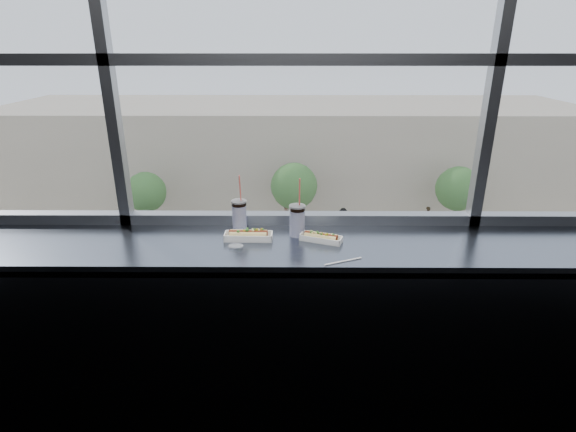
{
  "coord_description": "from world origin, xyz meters",
  "views": [
    {
      "loc": [
        -0.05,
        -0.92,
        2.08
      ],
      "look_at": [
        -0.07,
        1.23,
        1.25
      ],
      "focal_mm": 28.0,
      "sensor_mm": 36.0,
      "label": 1
    }
  ],
  "objects_px": {
    "loose_straw": "(343,261)",
    "pedestrian_a": "(200,221)",
    "car_near_c": "(324,312)",
    "pedestrian_c": "(343,216)",
    "pedestrian_d": "(427,216)",
    "car_far_a": "(165,240)",
    "tree_center": "(294,186)",
    "hotdog_tray_right": "(321,237)",
    "tree_right": "(458,189)",
    "pedestrian_b": "(286,215)",
    "wrapper": "(236,246)",
    "car_far_b": "(347,242)",
    "hotdog_tray_left": "(248,235)",
    "soda_cup_left": "(239,213)",
    "soda_cup_right": "(297,219)",
    "tree_left": "(146,192)",
    "car_near_d": "(463,311)",
    "car_near_b": "(155,308)"
  },
  "relations": [
    {
      "from": "loose_straw",
      "to": "pedestrian_a",
      "type": "distance_m",
      "value": 30.86
    },
    {
      "from": "car_near_c",
      "to": "pedestrian_c",
      "type": "xyz_separation_m",
      "value": [
        2.25,
        12.61,
        0.04
      ]
    },
    {
      "from": "pedestrian_d",
      "to": "car_far_a",
      "type": "bearing_deg",
      "value": 14.03
    },
    {
      "from": "tree_center",
      "to": "hotdog_tray_right",
      "type": "bearing_deg",
      "value": -90.12
    },
    {
      "from": "tree_right",
      "to": "pedestrian_b",
      "type": "bearing_deg",
      "value": 177.77
    },
    {
      "from": "loose_straw",
      "to": "car_far_a",
      "type": "xyz_separation_m",
      "value": [
        -8.38,
        24.5,
        -10.97
      ]
    },
    {
      "from": "wrapper",
      "to": "car_near_c",
      "type": "relative_size",
      "value": 0.02
    },
    {
      "from": "car_far_b",
      "to": "pedestrian_a",
      "type": "xyz_separation_m",
      "value": [
        -10.2,
        3.51,
        0.06
      ]
    },
    {
      "from": "loose_straw",
      "to": "tree_right",
      "type": "xyz_separation_m",
      "value": [
        11.62,
        28.49,
        -8.74
      ]
    },
    {
      "from": "loose_straw",
      "to": "hotdog_tray_left",
      "type": "bearing_deg",
      "value": 128.93
    },
    {
      "from": "pedestrian_c",
      "to": "tree_center",
      "type": "relative_size",
      "value": 0.37
    },
    {
      "from": "loose_straw",
      "to": "soda_cup_left",
      "type": "bearing_deg",
      "value": 120.45
    },
    {
      "from": "tree_right",
      "to": "soda_cup_right",
      "type": "bearing_deg",
      "value": -112.78
    },
    {
      "from": "loose_straw",
      "to": "soda_cup_right",
      "type": "bearing_deg",
      "value": 101.68
    },
    {
      "from": "soda_cup_left",
      "to": "pedestrian_a",
      "type": "xyz_separation_m",
      "value": [
        -6.29,
        27.6,
        -11.13
      ]
    },
    {
      "from": "soda_cup_left",
      "to": "loose_straw",
      "type": "distance_m",
      "value": 0.68
    },
    {
      "from": "tree_left",
      "to": "car_far_a",
      "type": "bearing_deg",
      "value": -60.69
    },
    {
      "from": "tree_center",
      "to": "pedestrian_c",
      "type": "bearing_deg",
      "value": 9.51
    },
    {
      "from": "car_far_b",
      "to": "pedestrian_d",
      "type": "relative_size",
      "value": 2.67
    },
    {
      "from": "soda_cup_left",
      "to": "car_far_b",
      "type": "xyz_separation_m",
      "value": [
        3.91,
        24.09,
        -11.18
      ]
    },
    {
      "from": "car_near_d",
      "to": "car_near_b",
      "type": "bearing_deg",
      "value": 82.86
    },
    {
      "from": "soda_cup_right",
      "to": "car_near_d",
      "type": "height_order",
      "value": "soda_cup_right"
    },
    {
      "from": "car_near_b",
      "to": "pedestrian_c",
      "type": "xyz_separation_m",
      "value": [
        10.41,
        12.61,
        -0.13
      ]
    },
    {
      "from": "car_far_a",
      "to": "car_near_b",
      "type": "relative_size",
      "value": 0.99
    },
    {
      "from": "wrapper",
      "to": "car_far_a",
      "type": "relative_size",
      "value": 0.01
    },
    {
      "from": "hotdog_tray_left",
      "to": "tree_right",
      "type": "bearing_deg",
      "value": 68.03
    },
    {
      "from": "pedestrian_d",
      "to": "pedestrian_b",
      "type": "xyz_separation_m",
      "value": [
        -10.4,
        -0.07,
        0.02
      ]
    },
    {
      "from": "soda_cup_right",
      "to": "car_far_b",
      "type": "distance_m",
      "value": 26.88
    },
    {
      "from": "soda_cup_left",
      "to": "pedestrian_b",
      "type": "relative_size",
      "value": 0.15
    },
    {
      "from": "tree_center",
      "to": "wrapper",
      "type": "bearing_deg",
      "value": -91.01
    },
    {
      "from": "car_near_b",
      "to": "soda_cup_left",
      "type": "bearing_deg",
      "value": -150.97
    },
    {
      "from": "wrapper",
      "to": "tree_center",
      "type": "distance_m",
      "value": 29.61
    },
    {
      "from": "car_far_a",
      "to": "car_far_b",
      "type": "distance_m",
      "value": 11.75
    },
    {
      "from": "pedestrian_d",
      "to": "tree_right",
      "type": "height_order",
      "value": "tree_right"
    },
    {
      "from": "soda_cup_right",
      "to": "pedestrian_d",
      "type": "height_order",
      "value": "soda_cup_right"
    },
    {
      "from": "car_near_c",
      "to": "car_near_b",
      "type": "bearing_deg",
      "value": 93.44
    },
    {
      "from": "car_near_c",
      "to": "pedestrian_c",
      "type": "height_order",
      "value": "pedestrian_c"
    },
    {
      "from": "pedestrian_a",
      "to": "tree_center",
      "type": "xyz_separation_m",
      "value": [
        6.8,
        0.49,
        2.46
      ]
    },
    {
      "from": "soda_cup_right",
      "to": "car_far_b",
      "type": "xyz_separation_m",
      "value": [
        3.59,
        24.18,
        -11.19
      ]
    },
    {
      "from": "tree_center",
      "to": "tree_left",
      "type": "bearing_deg",
      "value": -180.0
    },
    {
      "from": "hotdog_tray_left",
      "to": "car_near_b",
      "type": "bearing_deg",
      "value": 112.43
    },
    {
      "from": "car_far_b",
      "to": "tree_right",
      "type": "height_order",
      "value": "tree_right"
    },
    {
      "from": "car_far_a",
      "to": "tree_left",
      "type": "relative_size",
      "value": 1.42
    },
    {
      "from": "hotdog_tray_right",
      "to": "tree_right",
      "type": "distance_m",
      "value": 31.81
    },
    {
      "from": "soda_cup_left",
      "to": "pedestrian_d",
      "type": "xyz_separation_m",
      "value": [
        10.36,
        28.64,
        -11.09
      ]
    },
    {
      "from": "soda_cup_left",
      "to": "wrapper",
      "type": "bearing_deg",
      "value": -88.77
    },
    {
      "from": "car_far_b",
      "to": "car_near_b",
      "type": "height_order",
      "value": "car_near_b"
    },
    {
      "from": "soda_cup_left",
      "to": "pedestrian_a",
      "type": "bearing_deg",
      "value": 102.85
    },
    {
      "from": "soda_cup_right",
      "to": "hotdog_tray_right",
      "type": "bearing_deg",
      "value": -31.97
    },
    {
      "from": "pedestrian_d",
      "to": "tree_center",
      "type": "relative_size",
      "value": 0.41
    }
  ]
}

